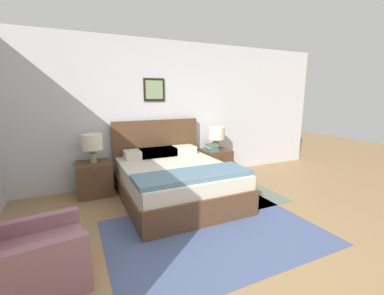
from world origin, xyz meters
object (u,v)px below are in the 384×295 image
Objects in this scene: armchair at (31,259)px; table_lamp_near_window at (92,143)px; nightstand_near_window at (94,179)px; table_lamp_by_door at (216,134)px; nightstand_by_door at (215,163)px; bed at (175,179)px.

table_lamp_near_window is (0.68, 1.99, 0.60)m from armchair.
nightstand_near_window is (0.67, 2.00, 0.00)m from armchair.
table_lamp_by_door is (2.29, 0.00, 0.00)m from table_lamp_near_window.
nightstand_by_door is at bearing 0.12° from table_lamp_near_window.
nightstand_by_door is at bearing 117.05° from armchair.
bed is 4.27× the size of table_lamp_by_door.
bed is 1.35m from nightstand_by_door.
table_lamp_near_window is at bearing -179.88° from nightstand_by_door.
table_lamp_by_door reaches higher than armchair.
table_lamp_by_door is at bearing -0.12° from nightstand_near_window.
table_lamp_by_door is at bearing 31.45° from bed.
table_lamp_by_door reaches higher than nightstand_by_door.
armchair is 1.80× the size of table_lamp_by_door.
nightstand_near_window is 1.18× the size of table_lamp_by_door.
nightstand_near_window is (-1.15, 0.71, -0.04)m from bed.
nightstand_by_door is at bearing 139.31° from table_lamp_by_door.
nightstand_near_window is at bearing 154.62° from armchair.
nightstand_near_window is at bearing 156.67° from table_lamp_near_window.
nightstand_near_window is at bearing 179.88° from table_lamp_by_door.
table_lamp_near_window is 1.00× the size of table_lamp_by_door.
bed is at bearing -148.25° from nightstand_by_door.
table_lamp_near_window and table_lamp_by_door have the same top height.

